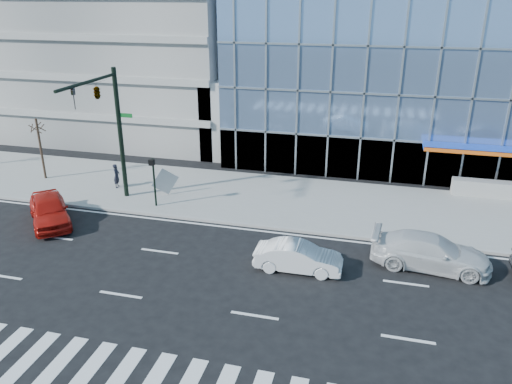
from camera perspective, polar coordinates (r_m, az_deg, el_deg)
ground at (r=24.10m, az=2.26°, el=-8.51°), size 160.00×160.00×0.00m
sidewalk at (r=31.11m, az=5.41°, el=-1.08°), size 120.00×8.00×0.15m
theatre_building at (r=47.57m, az=27.02°, el=14.03°), size 42.00×26.00×15.00m
parking_garage at (r=52.33m, az=-13.99°, el=18.99°), size 24.00×24.00×20.00m
ramp_block at (r=40.72m, az=-0.56°, el=8.93°), size 6.00×8.00×6.00m
traffic_signal at (r=29.81m, az=-16.95°, el=9.34°), size 1.14×5.74×8.00m
ped_signal_post at (r=30.04m, az=-11.65°, el=1.93°), size 0.30×0.33×3.00m
street_tree_near at (r=36.61m, az=-23.73°, el=6.82°), size 1.10×1.10×4.23m
white_suv at (r=25.06m, az=19.33°, el=-6.49°), size 5.65×2.63×1.60m
white_sedan at (r=23.58m, az=4.85°, el=-7.42°), size 4.13×1.50×1.35m
red_sedan at (r=30.30m, az=-22.57°, el=-1.89°), size 4.61×4.91×1.64m
pedestrian at (r=34.00m, az=-15.64°, el=1.80°), size 0.47×0.64×1.60m
tilted_panel at (r=32.00m, az=-10.34°, el=1.21°), size 1.45×1.19×1.82m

